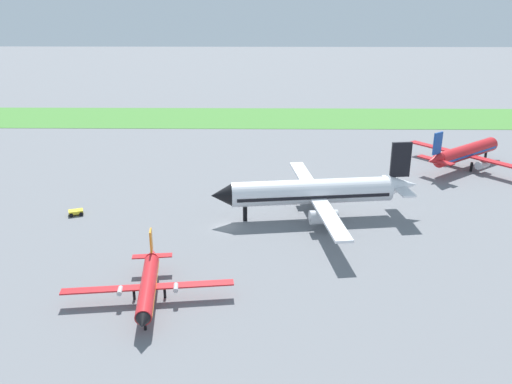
{
  "coord_description": "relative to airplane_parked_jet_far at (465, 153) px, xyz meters",
  "views": [
    {
      "loc": [
        6.11,
        -80.6,
        36.5
      ],
      "look_at": [
        4.95,
        8.31,
        3.0
      ],
      "focal_mm": 37.67,
      "sensor_mm": 36.0,
      "label": 1
    }
  ],
  "objects": [
    {
      "name": "baggage_cart_near_gate",
      "position": [
        -76.22,
        -27.39,
        -2.92
      ],
      "size": [
        2.85,
        2.5,
        0.9
      ],
      "rotation": [
        0.0,
        0.0,
        3.51
      ],
      "color": "yellow",
      "rests_on": "ground_plane"
    },
    {
      "name": "airplane_midfield_jet",
      "position": [
        -34.92,
        -27.77,
        1.13
      ],
      "size": [
        35.65,
        36.24,
        12.82
      ],
      "rotation": [
        0.0,
        0.0,
        3.27
      ],
      "color": "white",
      "rests_on": "ground_plane"
    },
    {
      "name": "airplane_foreground_turboprop",
      "position": [
        -58.05,
        -54.6,
        -1.16
      ],
      "size": [
        21.22,
        18.22,
        6.37
      ],
      "rotation": [
        0.0,
        0.0,
        4.84
      ],
      "color": "red",
      "rests_on": "ground_plane"
    },
    {
      "name": "grass_taxiway_strip",
      "position": [
        -50.03,
        48.42,
        -3.45
      ],
      "size": [
        360.0,
        28.0,
        0.08
      ],
      "primitive_type": "cube",
      "color": "#478438",
      "rests_on": "ground_plane"
    },
    {
      "name": "airplane_parked_jet_far",
      "position": [
        0.0,
        0.0,
        0.0
      ],
      "size": [
        22.92,
        22.47,
        9.68
      ],
      "rotation": [
        0.0,
        0.0,
        0.68
      ],
      "color": "red",
      "rests_on": "ground_plane"
    },
    {
      "name": "ground_plane",
      "position": [
        -50.03,
        -31.96,
        -3.49
      ],
      "size": [
        600.0,
        600.0,
        0.0
      ],
      "primitive_type": "plane",
      "color": "slate"
    }
  ]
}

